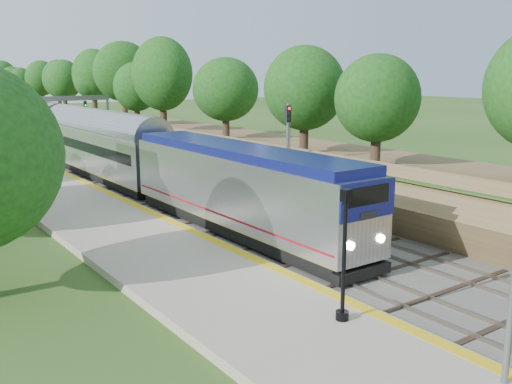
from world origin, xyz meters
TOP-DOWN VIEW (x-y plane):
  - trackbed at (2.00, 60.00)m, footprint 9.50×170.00m
  - platform at (-5.20, 16.00)m, footprint 6.40×68.00m
  - yellow_stripe at (-2.35, 16.00)m, footprint 0.55×68.00m
  - embankment at (10.35, 60.00)m, footprint 10.64×170.00m
  - signal_gantry at (2.47, 54.99)m, footprint 8.40×0.38m
  - trees_behind_platform at (-11.17, 20.67)m, footprint 7.82×53.32m
  - lamppost_far at (-3.64, 8.07)m, footprint 0.45×0.45m
  - signal_farside at (6.20, 23.44)m, footprint 0.36×0.28m

SIDE VIEW (x-z plane):
  - trackbed at x=2.00m, z-range -0.07..0.21m
  - platform at x=-5.20m, z-range 0.00..0.38m
  - yellow_stripe at x=-2.35m, z-range 0.38..0.39m
  - embankment at x=10.35m, z-range -3.89..7.80m
  - lamppost_far at x=-3.64m, z-range 0.14..4.65m
  - signal_farside at x=6.20m, z-range 0.85..7.39m
  - trees_behind_platform at x=-11.17m, z-range 0.93..8.14m
  - signal_gantry at x=2.47m, z-range 1.72..7.92m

